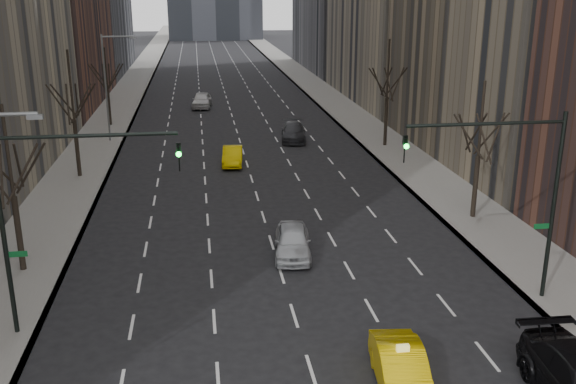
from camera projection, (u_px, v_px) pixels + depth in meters
name	position (u px, v px, depth m)	size (l,w,h in m)	color
sidewalk_left	(126.00, 96.00, 79.26)	(4.50, 320.00, 0.15)	slate
sidewalk_right	(321.00, 92.00, 82.54)	(4.50, 320.00, 0.15)	slate
tree_lw_b	(14.00, 197.00, 29.12)	(3.36, 3.50, 7.82)	black
tree_lw_c	(74.00, 121.00, 44.12)	(3.36, 3.50, 8.74)	black
tree_lw_d	(108.00, 89.00, 61.25)	(3.36, 3.50, 7.36)	black
tree_rw_b	(478.00, 157.00, 36.12)	(3.36, 3.50, 7.82)	black
tree_rw_c	(387.00, 99.00, 53.00)	(3.36, 3.50, 8.74)	black
traffic_mast_left	(47.00, 198.00, 23.31)	(6.69, 0.39, 8.00)	black
traffic_mast_right	(518.00, 178.00, 25.75)	(6.69, 0.39, 8.00)	black
streetlight_far	(109.00, 77.00, 54.18)	(2.83, 0.22, 9.00)	slate
taxi_sedan	(401.00, 370.00, 21.15)	(1.54, 4.43, 1.46)	#D9B204
silver_sedan_ahead	(293.00, 241.00, 31.92)	(1.77, 4.39, 1.50)	#AAADB3
far_taxi	(233.00, 156.00, 48.48)	(1.45, 4.15, 1.37)	#E4C004
far_suv_grey	(293.00, 132.00, 56.26)	(2.09, 5.13, 1.49)	#28292D
far_car_white	(202.00, 100.00, 71.78)	(2.00, 4.97, 1.69)	silver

